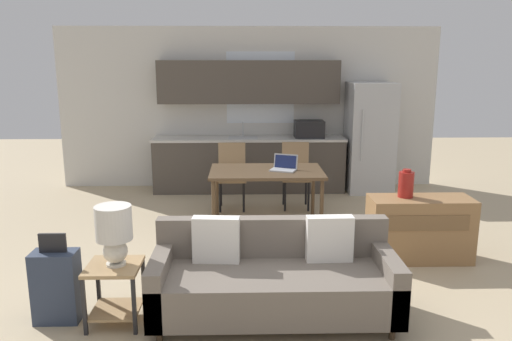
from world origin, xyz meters
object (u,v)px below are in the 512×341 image
Objects in this scene: refrigerator at (369,137)px; suitcase at (57,286)px; vase at (406,184)px; dining_chair_far_left at (232,173)px; laptop at (284,166)px; couch at (274,279)px; dining_chair_far_right at (296,172)px; table_lamp at (114,230)px; side_table at (115,284)px; dining_table at (266,175)px; credenza at (419,229)px.

suitcase is (-3.65, -4.24, -0.59)m from refrigerator.
dining_chair_far_left is at bearing 133.86° from vase.
refrigerator is at bearing 68.96° from laptop.
dining_chair_far_right is at bearing 80.97° from couch.
vase is at bearing 25.29° from table_lamp.
table_lamp is at bearing 8.67° from side_table.
couch is at bearing 1.38° from suitcase.
refrigerator is 2.50m from dining_table.
credenza is at bearing -93.20° from refrigerator.
refrigerator reaches higher than couch.
couch is 3.32m from dining_chair_far_right.
credenza is 3.69m from suitcase.
laptop is 0.51× the size of suitcase.
dining_chair_far_right is (1.84, 3.36, 0.19)m from side_table.
dining_table reaches higher than side_table.
laptop is at bearing 83.49° from couch.
table_lamp is (0.02, 0.00, 0.47)m from side_table.
dining_table is 3.79× the size of laptop.
dining_table is 3.13m from suitcase.
dining_table is 0.73× the size of couch.
couch is at bearing -144.27° from credenza.
dining_table is 2.89× the size of side_table.
table_lamp is 2.99m from laptop.
refrigerator is 0.89× the size of couch.
side_table is at bearing -154.83° from vase.
couch is 3.28m from dining_chair_far_left.
dining_chair_far_left is 1.08m from laptop.
couch is (-1.83, -4.19, -0.56)m from refrigerator.
table_lamp is 3.83m from dining_chair_far_right.
vase is (-0.33, -2.95, -0.06)m from refrigerator.
dining_chair_far_right is 1.24× the size of suitcase.
dining_chair_far_left is 3.57m from suitcase.
laptop is at bearing -48.36° from dining_chair_far_left.
side_table is 0.53× the size of dining_chair_far_left.
vase reaches higher than suitcase.
credenza is at bearing -14.42° from vase.
dining_chair_far_left is at bearing -177.16° from dining_chair_far_right.
dining_chair_far_left is 2.46× the size of laptop.
vase reaches higher than side_table.
side_table is 0.50m from suitcase.
dining_table is at bearing 140.12° from vase.
refrigerator is 5.34m from side_table.
table_lamp is at bearing -176.43° from couch.
suitcase is at bearing -178.62° from couch.
dining_chair_far_left is (-0.43, 3.24, 0.19)m from couch.
dining_chair_far_right is at bearing 94.43° from laptop.
dining_chair_far_left is (-1.92, 2.00, -0.31)m from vase.
suitcase is (-3.31, -1.28, -0.53)m from vase.
table_lamp is 1.29× the size of laptop.
laptop is (0.28, 2.46, 0.45)m from couch.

